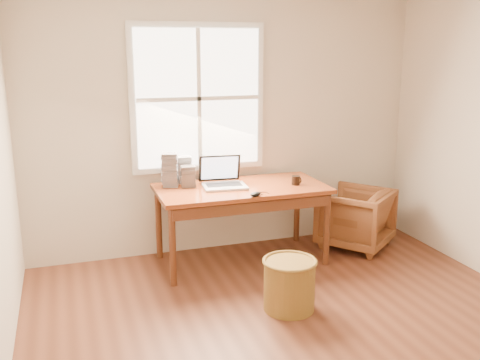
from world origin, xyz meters
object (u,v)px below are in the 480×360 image
Objects in this scene: desk at (241,189)px; laptop at (225,172)px; cd_stack_a at (185,170)px; coffee_mug at (296,180)px; armchair at (355,218)px; wicker_stool at (289,285)px.

laptop is at bearing 177.67° from desk.
desk is 0.59m from cd_stack_a.
cd_stack_a reaches higher than coffee_mug.
desk is 1.32m from armchair.
armchair is at bearing 8.92° from coffee_mug.
desk is 2.36× the size of armchair.
desk is 0.24m from laptop.
coffee_mug is at bearing -30.25° from armchair.
coffee_mug reaches higher than wicker_stool.
coffee_mug is (0.67, -0.11, -0.11)m from laptop.
cd_stack_a is at bearing 157.98° from coffee_mug.
cd_stack_a is at bearing 146.58° from desk.
desk is 0.53m from coffee_mug.
armchair is (1.25, 0.00, -0.42)m from desk.
desk is 1.18m from wicker_stool.
laptop reaches higher than desk.
armchair is 1.84m from cd_stack_a.
armchair is at bearing 5.23° from laptop.
laptop is at bearing -44.35° from cd_stack_a.
desk is at bearing 169.41° from coffee_mug.
laptop reaches higher than wicker_stool.
wicker_stool is at bearing -115.35° from coffee_mug.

